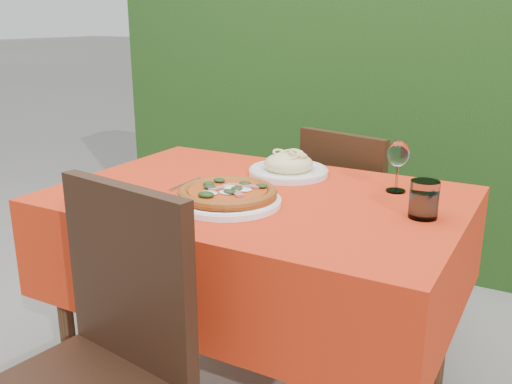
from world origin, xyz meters
The scene contains 9 objects.
hedge centered at (0.00, 1.55, 0.92)m, with size 3.20×0.55×1.78m.
dining_table centered at (0.00, 0.00, 0.60)m, with size 1.26×0.86×0.75m.
chair_near centered at (-0.06, -0.67, 0.52)m, with size 0.47×0.47×0.91m.
chair_far centered at (0.10, 0.63, 0.49)m, with size 0.46×0.46×0.85m.
pizza_plate centered at (-0.02, -0.14, 0.78)m, with size 0.32×0.32×0.06m.
pasta_plate centered at (-0.01, 0.24, 0.78)m, with size 0.28×0.28×0.08m.
water_glass centered at (0.51, 0.02, 0.80)m, with size 0.08×0.08×0.11m.
wine_glass centered at (0.38, 0.23, 0.87)m, with size 0.07×0.07×0.17m.
fork centered at (-0.25, -0.05, 0.75)m, with size 0.02×0.18×0.00m, color silver.
Camera 1 is at (0.83, -1.51, 1.28)m, focal length 40.00 mm.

